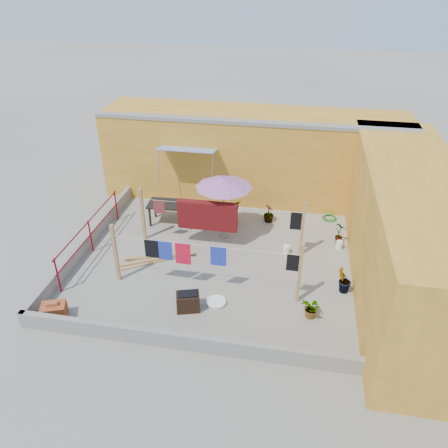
{
  "coord_description": "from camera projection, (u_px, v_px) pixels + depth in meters",
  "views": [
    {
      "loc": [
        2.22,
        -10.56,
        7.68
      ],
      "look_at": [
        0.21,
        0.3,
        1.13
      ],
      "focal_mm": 35.0,
      "sensor_mm": 36.0,
      "label": 1
    }
  ],
  "objects": [
    {
      "name": "clothesline_rig",
      "position": [
        208.0,
        221.0,
        13.18
      ],
      "size": [
        5.09,
        2.35,
        1.8
      ],
      "color": "tan",
      "rests_on": "ground"
    },
    {
      "name": "brazier",
      "position": [
        188.0,
        301.0,
        11.19
      ],
      "size": [
        0.68,
        0.55,
        0.53
      ],
      "color": "black",
      "rests_on": "ground"
    },
    {
      "name": "patio_umbrella",
      "position": [
        224.0,
        183.0,
        13.4
      ],
      "size": [
        2.13,
        2.13,
        2.14
      ],
      "color": "gray",
      "rests_on": "ground"
    },
    {
      "name": "outdoor_table",
      "position": [
        172.0,
        205.0,
        14.79
      ],
      "size": [
        1.64,
        0.87,
        0.75
      ],
      "color": "black",
      "rests_on": "ground"
    },
    {
      "name": "plant_right_b",
      "position": [
        344.0,
        281.0,
        11.72
      ],
      "size": [
        0.54,
        0.53,
        0.77
      ],
      "primitive_type": "imported",
      "rotation": [
        0.0,
        0.0,
        3.81
      ],
      "color": "#1C5819",
      "rests_on": "ground"
    },
    {
      "name": "parapet_front",
      "position": [
        184.0,
        341.0,
        10.06
      ],
      "size": [
        8.3,
        0.16,
        0.44
      ],
      "primitive_type": "cube",
      "color": "gray",
      "rests_on": "ground"
    },
    {
      "name": "plant_right_c",
      "position": [
        312.0,
        309.0,
        10.92
      ],
      "size": [
        0.66,
        0.67,
        0.56
      ],
      "primitive_type": "imported",
      "rotation": [
        0.0,
        0.0,
        5.46
      ],
      "color": "#1C5819",
      "rests_on": "ground"
    },
    {
      "name": "plant_back_a",
      "position": [
        229.0,
        211.0,
        14.99
      ],
      "size": [
        1.02,
        1.01,
        0.86
      ],
      "primitive_type": "imported",
      "rotation": [
        0.0,
        0.0,
        0.7
      ],
      "color": "#1C5819",
      "rests_on": "ground"
    },
    {
      "name": "wall_back",
      "position": [
        253.0,
        155.0,
        16.26
      ],
      "size": [
        11.0,
        3.27,
        3.21
      ],
      "color": "gold",
      "rests_on": "ground"
    },
    {
      "name": "water_jug_b",
      "position": [
        339.0,
        245.0,
        13.67
      ],
      "size": [
        0.2,
        0.2,
        0.32
      ],
      "color": "white",
      "rests_on": "ground"
    },
    {
      "name": "plant_right_a",
      "position": [
        340.0,
        232.0,
        13.87
      ],
      "size": [
        0.46,
        0.46,
        0.74
      ],
      "primitive_type": "imported",
      "rotation": [
        0.0,
        0.0,
        2.38
      ],
      "color": "#1C5819",
      "rests_on": "ground"
    },
    {
      "name": "red_railing",
      "position": [
        90.0,
        231.0,
        13.26
      ],
      "size": [
        0.05,
        4.2,
        1.1
      ],
      "color": "maroon",
      "rests_on": "ground"
    },
    {
      "name": "plant_back_b",
      "position": [
        269.0,
        213.0,
        15.05
      ],
      "size": [
        0.44,
        0.44,
        0.63
      ],
      "primitive_type": "imported",
      "rotation": [
        0.0,
        0.0,
        1.87
      ],
      "color": "#1C5819",
      "rests_on": "ground"
    },
    {
      "name": "parapet_left",
      "position": [
        88.0,
        241.0,
        13.72
      ],
      "size": [
        0.16,
        7.3,
        0.44
      ],
      "primitive_type": "cube",
      "color": "gray",
      "rests_on": "ground"
    },
    {
      "name": "ground",
      "position": [
        215.0,
        260.0,
        13.19
      ],
      "size": [
        80.0,
        80.0,
        0.0
      ],
      "primitive_type": "plane",
      "color": "#9E998E",
      "rests_on": "ground"
    },
    {
      "name": "brick_stack",
      "position": [
        54.0,
        311.0,
        10.92
      ],
      "size": [
        0.71,
        0.61,
        0.52
      ],
      "color": "#AA5327",
      "rests_on": "ground"
    },
    {
      "name": "lumber_pile",
      "position": [
        156.0,
        259.0,
        13.15
      ],
      "size": [
        2.12,
        1.31,
        0.14
      ],
      "color": "tan",
      "rests_on": "ground"
    },
    {
      "name": "wall_right",
      "position": [
        407.0,
        232.0,
        11.56
      ],
      "size": [
        2.4,
        9.0,
        3.2
      ],
      "primitive_type": "cube",
      "color": "gold",
      "rests_on": "ground"
    },
    {
      "name": "white_basin",
      "position": [
        216.0,
        302.0,
        11.49
      ],
      "size": [
        0.54,
        0.54,
        0.09
      ],
      "color": "white",
      "rests_on": "ground"
    },
    {
      "name": "green_hose",
      "position": [
        330.0,
        218.0,
        15.34
      ],
      "size": [
        0.51,
        0.51,
        0.08
      ],
      "color": "#1A7722",
      "rests_on": "ground"
    },
    {
      "name": "water_jug_a",
      "position": [
        286.0,
        249.0,
        13.46
      ],
      "size": [
        0.2,
        0.2,
        0.32
      ],
      "color": "white",
      "rests_on": "ground"
    }
  ]
}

